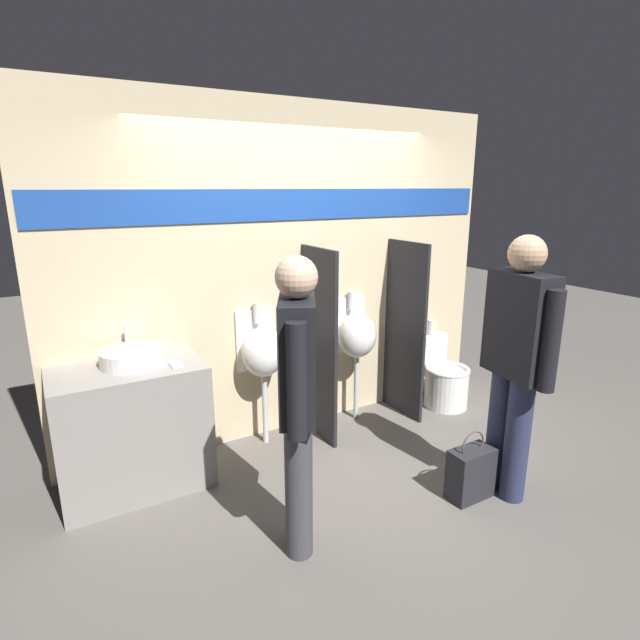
{
  "coord_description": "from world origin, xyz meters",
  "views": [
    {
      "loc": [
        -1.86,
        -3.04,
        2.05
      ],
      "look_at": [
        0.0,
        0.17,
        1.05
      ],
      "focal_mm": 28.0,
      "sensor_mm": 36.0,
      "label": 1
    }
  ],
  "objects_px": {
    "toilet": "(443,378)",
    "person_with_lanyard": "(516,358)",
    "cell_phone": "(175,365)",
    "person_in_vest": "(298,395)",
    "sink_basin": "(132,357)",
    "urinal_far": "(356,335)",
    "shopping_bag": "(471,473)",
    "urinal_near_counter": "(263,352)"
  },
  "relations": [
    {
      "from": "toilet",
      "to": "person_with_lanyard",
      "type": "xyz_separation_m",
      "value": [
        -0.64,
        -1.29,
        0.71
      ]
    },
    {
      "from": "cell_phone",
      "to": "person_in_vest",
      "type": "height_order",
      "value": "person_in_vest"
    },
    {
      "from": "sink_basin",
      "to": "cell_phone",
      "type": "xyz_separation_m",
      "value": [
        0.24,
        -0.17,
        -0.05
      ]
    },
    {
      "from": "urinal_far",
      "to": "person_with_lanyard",
      "type": "xyz_separation_m",
      "value": [
        0.25,
        -1.46,
        0.19
      ]
    },
    {
      "from": "sink_basin",
      "to": "shopping_bag",
      "type": "xyz_separation_m",
      "value": [
        1.87,
        -1.32,
        -0.76
      ]
    },
    {
      "from": "person_with_lanyard",
      "to": "toilet",
      "type": "bearing_deg",
      "value": -18.68
    },
    {
      "from": "urinal_far",
      "to": "toilet",
      "type": "xyz_separation_m",
      "value": [
        0.89,
        -0.17,
        -0.52
      ]
    },
    {
      "from": "toilet",
      "to": "shopping_bag",
      "type": "distance_m",
      "value": 1.52
    },
    {
      "from": "person_with_lanyard",
      "to": "urinal_near_counter",
      "type": "bearing_deg",
      "value": 45.92
    },
    {
      "from": "cell_phone",
      "to": "urinal_near_counter",
      "type": "distance_m",
      "value": 0.79
    },
    {
      "from": "shopping_bag",
      "to": "person_in_vest",
      "type": "bearing_deg",
      "value": 171.65
    },
    {
      "from": "toilet",
      "to": "shopping_bag",
      "type": "xyz_separation_m",
      "value": [
        -0.9,
        -1.22,
        -0.08
      ]
    },
    {
      "from": "person_with_lanyard",
      "to": "shopping_bag",
      "type": "distance_m",
      "value": 0.84
    },
    {
      "from": "cell_phone",
      "to": "shopping_bag",
      "type": "relative_size",
      "value": 0.29
    },
    {
      "from": "person_in_vest",
      "to": "person_with_lanyard",
      "type": "distance_m",
      "value": 1.49
    },
    {
      "from": "sink_basin",
      "to": "toilet",
      "type": "distance_m",
      "value": 2.85
    },
    {
      "from": "urinal_near_counter",
      "to": "toilet",
      "type": "bearing_deg",
      "value": -5.57
    },
    {
      "from": "urinal_near_counter",
      "to": "shopping_bag",
      "type": "bearing_deg",
      "value": -57.51
    },
    {
      "from": "cell_phone",
      "to": "shopping_bag",
      "type": "distance_m",
      "value": 2.12
    },
    {
      "from": "urinal_far",
      "to": "shopping_bag",
      "type": "xyz_separation_m",
      "value": [
        -0.0,
        -1.4,
        -0.6
      ]
    },
    {
      "from": "person_in_vest",
      "to": "shopping_bag",
      "type": "bearing_deg",
      "value": -70.16
    },
    {
      "from": "urinal_far",
      "to": "shopping_bag",
      "type": "distance_m",
      "value": 1.52
    },
    {
      "from": "urinal_near_counter",
      "to": "person_in_vest",
      "type": "height_order",
      "value": "person_in_vest"
    },
    {
      "from": "urinal_far",
      "to": "person_with_lanyard",
      "type": "relative_size",
      "value": 0.66
    },
    {
      "from": "cell_phone",
      "to": "toilet",
      "type": "bearing_deg",
      "value": 1.65
    },
    {
      "from": "cell_phone",
      "to": "shopping_bag",
      "type": "bearing_deg",
      "value": -35.17
    },
    {
      "from": "urinal_near_counter",
      "to": "person_in_vest",
      "type": "relative_size",
      "value": 0.68
    },
    {
      "from": "urinal_near_counter",
      "to": "person_with_lanyard",
      "type": "xyz_separation_m",
      "value": [
        1.14,
        -1.46,
        0.19
      ]
    },
    {
      "from": "urinal_near_counter",
      "to": "cell_phone",
      "type": "bearing_deg",
      "value": -161.59
    },
    {
      "from": "cell_phone",
      "to": "sink_basin",
      "type": "bearing_deg",
      "value": 144.86
    },
    {
      "from": "sink_basin",
      "to": "person_in_vest",
      "type": "distance_m",
      "value": 1.32
    },
    {
      "from": "shopping_bag",
      "to": "urinal_near_counter",
      "type": "bearing_deg",
      "value": 122.49
    },
    {
      "from": "cell_phone",
      "to": "shopping_bag",
      "type": "xyz_separation_m",
      "value": [
        1.63,
        -1.15,
        -0.71
      ]
    },
    {
      "from": "shopping_bag",
      "to": "urinal_far",
      "type": "bearing_deg",
      "value": 89.83
    },
    {
      "from": "sink_basin",
      "to": "person_in_vest",
      "type": "height_order",
      "value": "person_in_vest"
    },
    {
      "from": "urinal_near_counter",
      "to": "shopping_bag",
      "type": "height_order",
      "value": "urinal_near_counter"
    },
    {
      "from": "person_with_lanyard",
      "to": "shopping_bag",
      "type": "bearing_deg",
      "value": 83.7
    },
    {
      "from": "person_in_vest",
      "to": "person_with_lanyard",
      "type": "height_order",
      "value": "person_with_lanyard"
    },
    {
      "from": "urinal_far",
      "to": "toilet",
      "type": "distance_m",
      "value": 1.05
    },
    {
      "from": "person_in_vest",
      "to": "toilet",
      "type": "bearing_deg",
      "value": -35.45
    },
    {
      "from": "urinal_near_counter",
      "to": "shopping_bag",
      "type": "distance_m",
      "value": 1.76
    },
    {
      "from": "urinal_far",
      "to": "person_with_lanyard",
      "type": "height_order",
      "value": "person_with_lanyard"
    }
  ]
}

